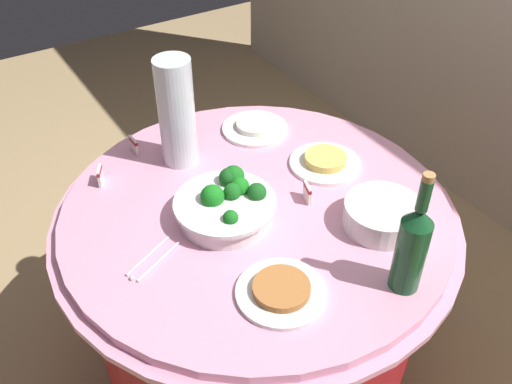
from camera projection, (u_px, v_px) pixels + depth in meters
ground_plane at (256, 359)px, 2.07m from camera, size 6.00×6.00×0.00m
buffet_table at (256, 291)px, 1.83m from camera, size 1.16×1.16×0.74m
broccoli_bowl at (227, 205)px, 1.54m from camera, size 0.28×0.28×0.11m
plate_stack at (382, 215)px, 1.52m from camera, size 0.21×0.21×0.07m
wine_bottle at (412, 246)px, 1.30m from camera, size 0.07×0.07×0.34m
decorative_fruit_vase at (177, 115)px, 1.67m from camera, size 0.11×0.11×0.34m
serving_tongs at (151, 260)px, 1.43m from camera, size 0.11×0.16×0.01m
food_plate_noodles at (325, 162)px, 1.75m from camera, size 0.22×0.22×0.04m
food_plate_peanuts at (281, 291)px, 1.34m from camera, size 0.22×0.22×0.03m
food_plate_rice at (255, 127)px, 1.90m from camera, size 0.22×0.22×0.03m
label_placard_front at (100, 175)px, 1.66m from camera, size 0.05×0.03×0.05m
label_placard_mid at (307, 192)px, 1.60m from camera, size 0.05×0.02×0.05m
label_placard_rear at (134, 145)px, 1.79m from camera, size 0.05×0.01×0.05m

